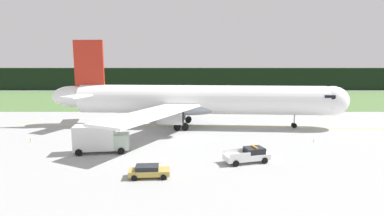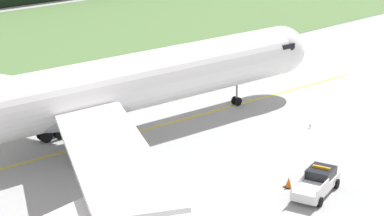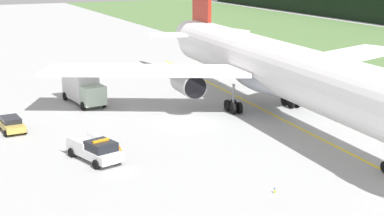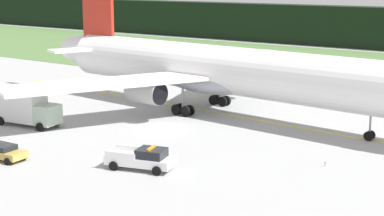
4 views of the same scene
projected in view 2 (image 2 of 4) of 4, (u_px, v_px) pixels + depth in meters
name	position (u px, v px, depth m)	size (l,w,h in m)	color
ground	(147.00, 175.00, 56.52)	(320.00, 320.00, 0.00)	#9FA1A0
taxiway_centerline_main	(102.00, 142.00, 63.63)	(71.59, 0.30, 0.01)	yellow
airliner	(93.00, 92.00, 61.70)	(54.63, 45.03, 15.85)	white
ops_pickup_truck	(317.00, 182.00, 52.92)	(5.82, 3.46, 1.94)	white
apron_cone	(289.00, 182.00, 54.10)	(0.67, 0.67, 0.83)	black
taxiway_edge_light_east	(310.00, 126.00, 67.06)	(0.12, 0.12, 0.37)	yellow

